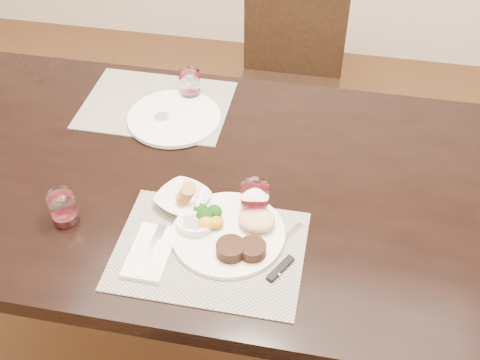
% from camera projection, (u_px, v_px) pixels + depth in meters
% --- Properties ---
extents(ground_plane, '(4.50, 4.50, 0.00)m').
position_uv_depth(ground_plane, '(247.00, 333.00, 2.17)').
color(ground_plane, '#422A15').
rests_on(ground_plane, ground).
extents(dining_table, '(2.00, 1.00, 0.75)m').
position_uv_depth(dining_table, '(249.00, 202.00, 1.71)').
color(dining_table, black).
rests_on(dining_table, ground).
extents(chair_far, '(0.42, 0.42, 0.90)m').
position_uv_depth(chair_far, '(290.00, 74.00, 2.49)').
color(chair_far, black).
rests_on(chair_far, ground).
extents(placemat_near, '(0.46, 0.34, 0.00)m').
position_uv_depth(placemat_near, '(210.00, 250.00, 1.47)').
color(placemat_near, gray).
rests_on(placemat_near, dining_table).
extents(placemat_far, '(0.46, 0.34, 0.00)m').
position_uv_depth(placemat_far, '(156.00, 105.00, 1.91)').
color(placemat_far, gray).
rests_on(placemat_far, dining_table).
extents(dinner_plate, '(0.28, 0.28, 0.05)m').
position_uv_depth(dinner_plate, '(233.00, 233.00, 1.49)').
color(dinner_plate, silver).
rests_on(dinner_plate, placemat_near).
extents(napkin_fork, '(0.10, 0.17, 0.02)m').
position_uv_depth(napkin_fork, '(151.00, 252.00, 1.46)').
color(napkin_fork, white).
rests_on(napkin_fork, placemat_near).
extents(steak_knife, '(0.07, 0.20, 0.01)m').
position_uv_depth(steak_knife, '(282.00, 261.00, 1.44)').
color(steak_knife, silver).
rests_on(steak_knife, placemat_near).
extents(cracker_bowl, '(0.17, 0.17, 0.06)m').
position_uv_depth(cracker_bowl, '(183.00, 199.00, 1.57)').
color(cracker_bowl, silver).
rests_on(cracker_bowl, placemat_near).
extents(sauce_ramekin, '(0.09, 0.14, 0.07)m').
position_uv_depth(sauce_ramekin, '(194.00, 226.00, 1.50)').
color(sauce_ramekin, silver).
rests_on(sauce_ramekin, placemat_near).
extents(wine_glass_near, '(0.07, 0.07, 0.10)m').
position_uv_depth(wine_glass_near, '(255.00, 202.00, 1.53)').
color(wine_glass_near, white).
rests_on(wine_glass_near, placemat_near).
extents(far_plate, '(0.29, 0.29, 0.01)m').
position_uv_depth(far_plate, '(174.00, 118.00, 1.85)').
color(far_plate, silver).
rests_on(far_plate, placemat_far).
extents(wine_glass_far, '(0.07, 0.07, 0.09)m').
position_uv_depth(wine_glass_far, '(190.00, 85.00, 1.92)').
color(wine_glass_far, white).
rests_on(wine_glass_far, placemat_far).
extents(wine_glass_side, '(0.07, 0.07, 0.09)m').
position_uv_depth(wine_glass_side, '(63.00, 209.00, 1.52)').
color(wine_glass_side, white).
rests_on(wine_glass_side, dining_table).
extents(salt_cellar, '(0.04, 0.04, 0.02)m').
position_uv_depth(salt_cellar, '(162.00, 119.00, 1.85)').
color(salt_cellar, white).
rests_on(salt_cellar, dining_table).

